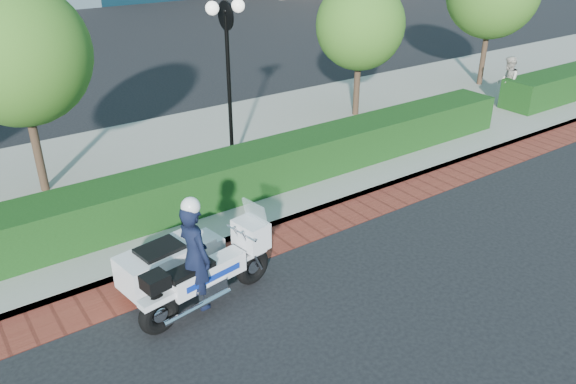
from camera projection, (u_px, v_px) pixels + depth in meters
ground at (325, 272)px, 10.77m from camera, size 120.00×120.00×0.00m
brick_strip at (280, 238)px, 11.86m from camera, size 60.00×1.00×0.01m
sidewalk at (186, 166)px, 15.13m from camera, size 60.00×8.00×0.15m
hedge_main at (229, 177)px, 13.11m from camera, size 18.00×1.20×1.00m
lamppost at (228, 59)px, 13.78m from camera, size 1.02×0.70×4.21m
tree_b at (17, 54)px, 12.19m from camera, size 3.20×3.20×4.89m
tree_c at (360, 25)px, 17.54m from camera, size 2.80×2.80×4.30m
police_motorcycle at (188, 263)px, 9.68m from camera, size 2.71×1.94×2.20m
pedestrian at (507, 82)px, 19.28m from camera, size 1.05×0.99×1.71m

